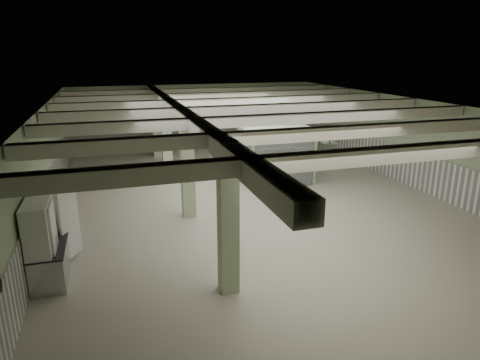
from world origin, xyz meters
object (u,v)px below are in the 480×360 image
object	(u,v)px
walkin_cooler	(45,238)
guard_booth	(275,144)
filing_cabinet	(310,162)
prep_counter	(56,239)

from	to	relation	value
walkin_cooler	guard_booth	distance (m)	10.45
walkin_cooler	filing_cabinet	size ratio (longest dim) A/B	1.88
walkin_cooler	guard_booth	xyz separation A→B (m)	(8.49, 6.05, 0.61)
prep_counter	filing_cabinet	size ratio (longest dim) A/B	3.99
walkin_cooler	guard_booth	bearing A→B (deg)	35.47
prep_counter	guard_booth	distance (m)	9.77
prep_counter	walkin_cooler	world-z (taller)	walkin_cooler
guard_booth	prep_counter	bearing A→B (deg)	-147.94
walkin_cooler	filing_cabinet	xyz separation A→B (m)	(10.31, 6.36, -0.42)
prep_counter	filing_cabinet	world-z (taller)	filing_cabinet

